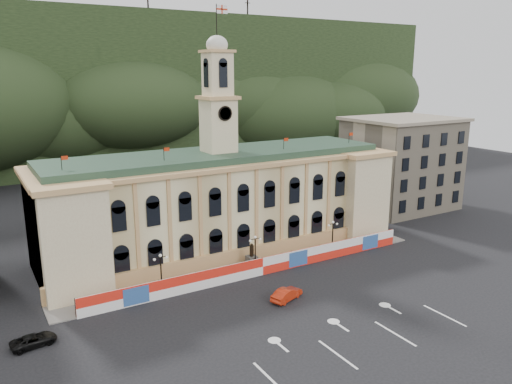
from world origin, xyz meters
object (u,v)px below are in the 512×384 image
lamp_center (255,250)px  black_suv (34,340)px  red_sedan (287,294)px  statue (252,260)px

lamp_center → black_suv: bearing=-169.2°
red_sedan → black_suv: bearing=61.2°
statue → lamp_center: bearing=-90.0°
red_sedan → black_suv: size_ratio=1.03×
statue → lamp_center: lamp_center is taller
lamp_center → red_sedan: 10.55m
statue → red_sedan: size_ratio=0.75×
statue → black_suv: size_ratio=0.77×
statue → lamp_center: (0.00, -1.00, 1.89)m
lamp_center → red_sedan: lamp_center is taller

